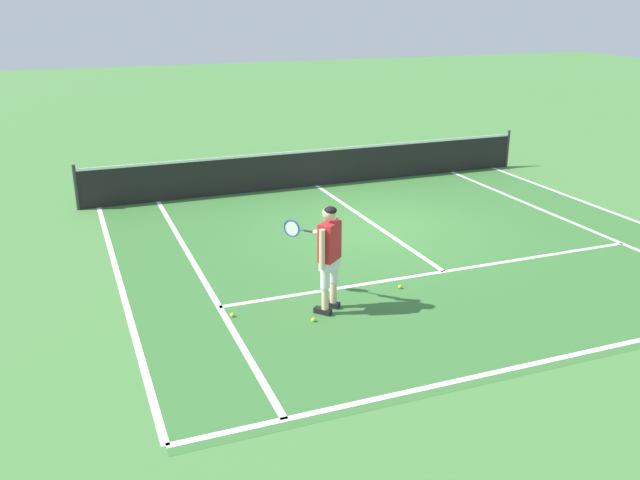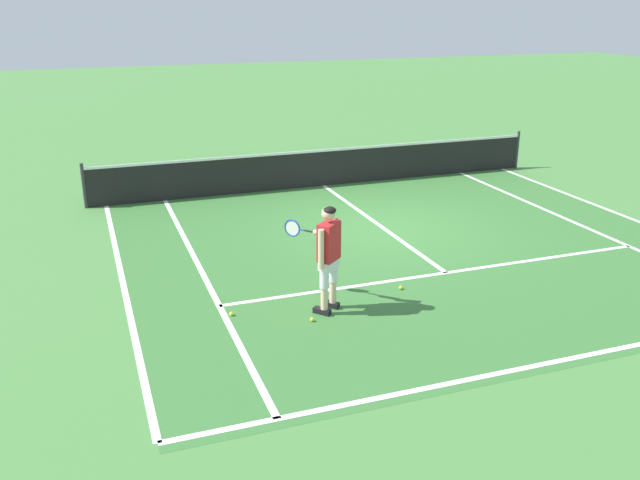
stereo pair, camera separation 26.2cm
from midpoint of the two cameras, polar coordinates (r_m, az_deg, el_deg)
ground_plane at (r=14.58m, az=5.88°, el=0.97°), size 80.00×80.00×0.00m
court_inner_surface at (r=13.65m, az=7.86°, el=-0.41°), size 10.98×10.09×0.00m
line_baseline at (r=10.00m, az=20.80°, el=-9.34°), size 10.98×0.10×0.01m
line_service at (r=12.39m, az=11.15°, el=-2.72°), size 8.23×0.10×0.01m
line_centre_service at (r=15.04m, az=5.00°, el=1.61°), size 0.10×6.40×0.01m
line_singles_left at (r=12.39m, az=-9.33°, el=-2.60°), size 0.10×9.69×0.01m
line_singles_right at (r=15.91m, az=21.15°, el=1.33°), size 0.10×9.69×0.01m
line_doubles_left at (r=12.25m, az=-15.66°, el=-3.36°), size 0.10×9.69×0.01m
line_doubles_right at (r=16.82m, az=24.73°, el=1.79°), size 0.10×9.69×0.01m
tennis_net at (r=17.75m, az=0.74°, el=6.13°), size 11.96×0.08×1.07m
tennis_player at (r=10.36m, az=1.36°, el=-0.98°), size 0.68×1.19×1.71m
tennis_ball_near_feet at (r=11.57m, az=7.46°, el=-3.99°), size 0.07×0.07×0.07m
tennis_ball_by_baseline at (r=10.37m, az=0.06°, el=-6.71°), size 0.07×0.07×0.07m
tennis_ball_mid_court at (r=10.62m, az=-6.75°, el=-6.19°), size 0.07×0.07×0.07m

